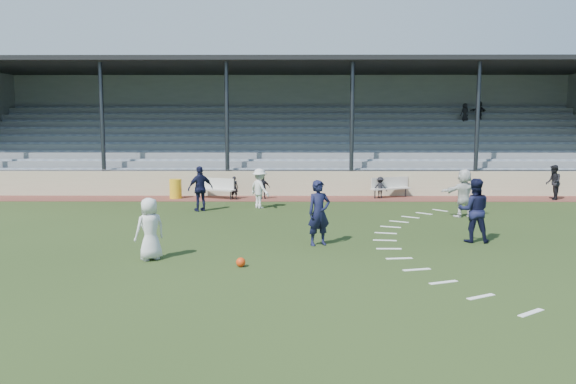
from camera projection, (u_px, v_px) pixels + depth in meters
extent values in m
plane|color=#253716|center=(287.00, 249.00, 15.74)|extent=(90.00, 90.00, 0.00)
cube|color=brown|center=(289.00, 199.00, 26.16)|extent=(34.00, 2.00, 0.02)
cube|color=#C3B896|center=(289.00, 184.00, 27.13)|extent=(34.00, 0.18, 1.20)
cube|color=beige|center=(215.00, 190.00, 25.98)|extent=(1.99, 1.19, 0.06)
cube|color=beige|center=(215.00, 184.00, 26.17)|extent=(1.85, 0.88, 0.54)
cylinder|color=#313339|center=(199.00, 193.00, 26.36)|extent=(0.06, 0.06, 0.40)
cylinder|color=#313339|center=(231.00, 195.00, 25.66)|extent=(0.06, 0.06, 0.40)
cube|color=beige|center=(391.00, 189.00, 26.39)|extent=(2.00, 1.15, 0.06)
cube|color=beige|center=(390.00, 183.00, 26.57)|extent=(1.86, 0.84, 0.54)
cylinder|color=#313339|center=(375.00, 194.00, 26.09)|extent=(0.06, 0.06, 0.40)
cylinder|color=#313339|center=(406.00, 192.00, 26.74)|extent=(0.06, 0.06, 0.40)
cylinder|color=gold|center=(176.00, 189.00, 26.13)|extent=(0.56, 0.56, 0.90)
sphere|color=red|center=(241.00, 262.00, 13.74)|extent=(0.23, 0.23, 0.23)
imported|color=silver|center=(150.00, 229.00, 14.39)|extent=(0.94, 0.90, 1.62)
imported|color=black|center=(319.00, 213.00, 16.10)|extent=(0.81, 0.68, 1.89)
imported|color=black|center=(474.00, 210.00, 16.53)|extent=(1.02, 0.85, 1.90)
imported|color=silver|center=(260.00, 188.00, 23.18)|extent=(1.16, 1.20, 1.64)
imported|color=black|center=(200.00, 189.00, 22.40)|extent=(1.13, 0.93, 1.81)
imported|color=silver|center=(464.00, 193.00, 21.01)|extent=(1.75, 0.90, 1.81)
imported|color=black|center=(553.00, 182.00, 25.62)|extent=(0.80, 0.91, 1.60)
imported|color=black|center=(234.00, 187.00, 26.00)|extent=(0.44, 0.35, 1.05)
imported|color=black|center=(263.00, 187.00, 25.96)|extent=(0.64, 0.31, 1.06)
imported|color=black|center=(380.00, 187.00, 26.20)|extent=(0.72, 0.54, 1.00)
cube|color=gray|center=(289.00, 182.00, 27.68)|extent=(34.00, 0.80, 1.20)
cube|color=#8695A2|center=(289.00, 169.00, 27.70)|extent=(33.00, 0.28, 0.10)
cube|color=gray|center=(289.00, 177.00, 28.45)|extent=(34.00, 0.80, 1.60)
cube|color=#8695A2|center=(289.00, 160.00, 28.44)|extent=(33.00, 0.28, 0.10)
cube|color=gray|center=(290.00, 172.00, 29.21)|extent=(34.00, 0.80, 2.00)
cube|color=#8695A2|center=(290.00, 151.00, 29.19)|extent=(33.00, 0.28, 0.10)
cube|color=gray|center=(290.00, 167.00, 29.98)|extent=(34.00, 0.80, 2.40)
cube|color=#8695A2|center=(290.00, 143.00, 29.93)|extent=(33.00, 0.28, 0.10)
cube|color=gray|center=(290.00, 162.00, 30.75)|extent=(34.00, 0.80, 2.80)
cube|color=#8695A2|center=(290.00, 135.00, 30.68)|extent=(33.00, 0.28, 0.10)
cube|color=gray|center=(290.00, 157.00, 31.52)|extent=(34.00, 0.80, 3.20)
cube|color=#8695A2|center=(290.00, 128.00, 31.42)|extent=(33.00, 0.28, 0.10)
cube|color=gray|center=(290.00, 153.00, 32.29)|extent=(34.00, 0.80, 3.60)
cube|color=#8695A2|center=(290.00, 121.00, 32.17)|extent=(33.00, 0.28, 0.10)
cube|color=gray|center=(290.00, 149.00, 33.06)|extent=(34.00, 0.80, 4.00)
cube|color=#8695A2|center=(290.00, 114.00, 32.91)|extent=(33.00, 0.28, 0.10)
cube|color=gray|center=(290.00, 145.00, 33.83)|extent=(34.00, 0.80, 4.40)
cube|color=#8695A2|center=(290.00, 107.00, 33.66)|extent=(33.00, 0.28, 0.10)
cube|color=gray|center=(290.00, 128.00, 34.31)|extent=(34.00, 0.40, 6.40)
cube|color=black|center=(290.00, 67.00, 30.03)|extent=(34.60, 9.00, 0.22)
cylinder|color=#313339|center=(102.00, 129.00, 26.97)|extent=(0.20, 0.20, 6.50)
cylinder|color=#313339|center=(227.00, 129.00, 26.93)|extent=(0.20, 0.20, 6.50)
cylinder|color=#313339|center=(352.00, 129.00, 26.89)|extent=(0.20, 0.20, 6.50)
cylinder|color=#313339|center=(477.00, 129.00, 26.84)|extent=(0.20, 0.20, 6.50)
cylinder|color=#313339|center=(289.00, 170.00, 27.05)|extent=(34.00, 0.05, 0.05)
imported|color=black|center=(465.00, 112.00, 31.98)|extent=(0.58, 0.47, 1.03)
imported|color=black|center=(479.00, 111.00, 31.97)|extent=(1.13, 0.73, 1.17)
cube|color=white|center=(440.00, 210.00, 22.65)|extent=(0.54, 0.61, 0.01)
cube|color=white|center=(424.00, 213.00, 21.88)|extent=(0.59, 0.56, 0.01)
cube|color=white|center=(410.00, 217.00, 21.01)|extent=(0.64, 0.51, 0.01)
cube|color=white|center=(399.00, 222.00, 20.05)|extent=(0.67, 0.44, 0.01)
cube|color=white|center=(391.00, 227.00, 19.03)|extent=(0.70, 0.37, 0.01)
cube|color=white|center=(386.00, 233.00, 17.96)|extent=(0.71, 0.29, 0.01)
cube|color=white|center=(385.00, 240.00, 16.85)|extent=(0.71, 0.21, 0.01)
cube|color=white|center=(389.00, 249.00, 15.72)|extent=(0.70, 0.12, 0.01)
cube|color=white|center=(399.00, 258.00, 14.59)|extent=(0.71, 0.21, 0.01)
cube|color=white|center=(417.00, 270.00, 13.48)|extent=(0.71, 0.29, 0.01)
cube|color=white|center=(443.00, 282.00, 12.40)|extent=(0.70, 0.37, 0.01)
cube|color=white|center=(481.00, 297.00, 11.37)|extent=(0.67, 0.44, 0.01)
cube|color=white|center=(531.00, 313.00, 10.40)|extent=(0.64, 0.51, 0.01)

